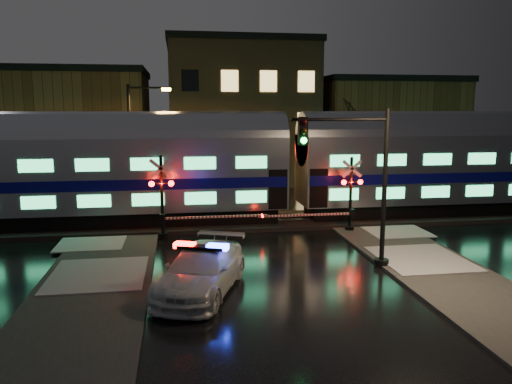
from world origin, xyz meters
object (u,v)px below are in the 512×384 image
(crossing_signal_right, at_px, (344,202))
(traffic_light, at_px, (361,185))
(police_car, at_px, (202,270))
(crossing_signal_left, at_px, (170,205))
(streetlight, at_px, (135,140))

(crossing_signal_right, height_order, traffic_light, traffic_light)
(police_car, bearing_deg, crossing_signal_right, 64.72)
(crossing_signal_right, distance_m, traffic_light, 6.13)
(police_car, height_order, crossing_signal_left, crossing_signal_left)
(crossing_signal_right, bearing_deg, streetlight, 148.41)
(crossing_signal_right, bearing_deg, crossing_signal_left, 179.97)
(crossing_signal_left, relative_size, traffic_light, 0.92)
(crossing_signal_left, xyz_separation_m, streetlight, (-2.09, 6.69, 2.76))
(police_car, bearing_deg, streetlight, 123.71)
(police_car, xyz_separation_m, crossing_signal_left, (-1.18, 7.39, 0.90))
(streetlight, bearing_deg, traffic_light, -52.37)
(streetlight, bearing_deg, police_car, -76.90)
(traffic_light, bearing_deg, streetlight, 122.54)
(police_car, relative_size, crossing_signal_left, 1.01)
(crossing_signal_left, distance_m, streetlight, 7.54)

